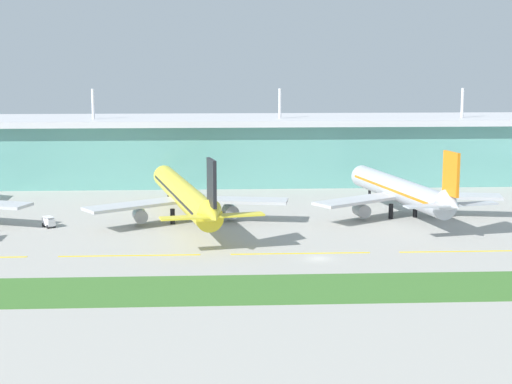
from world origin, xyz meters
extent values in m
plane|color=#A8A59E|center=(0.00, 0.00, 0.00)|extent=(600.00, 600.00, 0.00)
cube|color=#5B9E93|center=(0.00, 98.84, 9.26)|extent=(280.00, 28.00, 18.51)
cube|color=silver|center=(0.00, 98.84, 19.41)|extent=(288.00, 34.00, 1.80)
cylinder|color=silver|center=(-56.00, 93.24, 24.81)|extent=(0.90, 0.90, 9.00)
cylinder|color=silver|center=(0.00, 93.24, 24.81)|extent=(0.90, 0.90, 9.00)
cylinder|color=silver|center=(56.00, 93.24, 24.81)|extent=(0.90, 0.90, 9.00)
cylinder|color=yellow|center=(-27.42, 38.55, 6.50)|extent=(18.42, 61.83, 5.80)
cone|color=yellow|center=(-34.20, 70.83, 6.50)|extent=(6.21, 5.05, 5.51)
cone|color=yellow|center=(-20.43, 5.30, 7.70)|extent=(6.19, 7.50, 5.72)
cube|color=black|center=(-20.64, 6.28, 14.15)|extent=(2.00, 6.41, 9.50)
cube|color=yellow|center=(-25.92, 4.66, 7.50)|extent=(10.44, 5.19, 0.36)
cube|color=yellow|center=(-15.15, 6.92, 7.50)|extent=(10.44, 5.19, 0.36)
cube|color=#B7BABF|center=(-38.25, 31.76, 5.20)|extent=(23.72, 19.02, 0.70)
cylinder|color=gray|center=(-37.38, 33.41, 2.40)|extent=(4.06, 5.06, 3.20)
cube|color=#B7BABF|center=(-14.77, 36.69, 5.20)|extent=(24.82, 10.92, 0.70)
cylinder|color=gray|center=(-16.24, 37.86, 2.40)|extent=(4.06, 5.06, 3.20)
cylinder|color=black|center=(-32.20, 61.29, 1.80)|extent=(0.70, 0.70, 3.60)
cylinder|color=black|center=(-29.94, 34.96, 1.80)|extent=(1.10, 1.10, 3.60)
cylinder|color=black|center=(-23.67, 36.28, 1.80)|extent=(1.10, 1.10, 3.60)
cube|color=black|center=(-27.42, 38.55, 6.90)|extent=(17.18, 55.77, 0.60)
cylinder|color=#ADB2BC|center=(25.22, 42.22, 6.50)|extent=(15.44, 49.14, 5.80)
cone|color=#ADB2BC|center=(19.94, 68.17, 6.50)|extent=(6.20, 5.02, 5.51)
cone|color=#ADB2BC|center=(30.69, 15.29, 7.70)|extent=(6.15, 7.48, 5.72)
cube|color=orange|center=(30.49, 16.27, 14.15)|extent=(1.96, 6.41, 9.50)
cube|color=#ADB2BC|center=(25.20, 14.68, 7.50)|extent=(10.44, 5.13, 0.36)
cube|color=#ADB2BC|center=(35.98, 16.88, 7.50)|extent=(10.44, 5.13, 0.36)
cube|color=#B7BABF|center=(14.34, 35.49, 5.20)|extent=(23.77, 18.92, 0.70)
cylinder|color=gray|center=(15.23, 37.15, 2.40)|extent=(4.03, 5.05, 3.20)
cube|color=#B7BABF|center=(37.86, 40.28, 5.20)|extent=(24.84, 11.06, 0.70)
cylinder|color=gray|center=(36.39, 41.45, 2.40)|extent=(4.03, 5.05, 3.20)
cylinder|color=black|center=(21.56, 60.21, 1.80)|extent=(0.70, 0.70, 3.60)
cylinder|color=black|center=(22.68, 38.64, 1.80)|extent=(1.10, 1.10, 3.60)
cylinder|color=black|center=(28.95, 39.92, 1.80)|extent=(1.10, 1.10, 3.60)
cube|color=orange|center=(25.22, 42.22, 6.90)|extent=(14.50, 44.35, 0.60)
cube|color=yellow|center=(-37.00, 4.32, 0.02)|extent=(28.00, 0.70, 0.04)
cube|color=yellow|center=(-3.00, 4.32, 0.02)|extent=(28.00, 0.70, 0.04)
cube|color=yellow|center=(31.00, 4.32, 0.02)|extent=(28.00, 0.70, 0.04)
cube|color=#3D702D|center=(0.00, -20.68, 0.05)|extent=(300.00, 18.00, 0.10)
cube|color=silver|center=(-58.29, 32.71, 1.25)|extent=(3.51, 3.99, 1.60)
cube|color=silver|center=(-58.29, 32.71, 2.40)|extent=(3.31, 3.69, 0.16)
cylinder|color=black|center=(-59.67, 33.30, 0.45)|extent=(0.79, 0.94, 0.90)
cylinder|color=black|center=(-58.33, 34.21, 0.45)|extent=(0.79, 0.94, 0.90)
cylinder|color=black|center=(-58.26, 31.21, 0.45)|extent=(0.79, 0.94, 0.90)
cylinder|color=black|center=(-56.91, 32.12, 0.45)|extent=(0.79, 0.94, 0.90)
camera|label=1|loc=(-20.29, -154.65, 39.13)|focal=57.56mm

